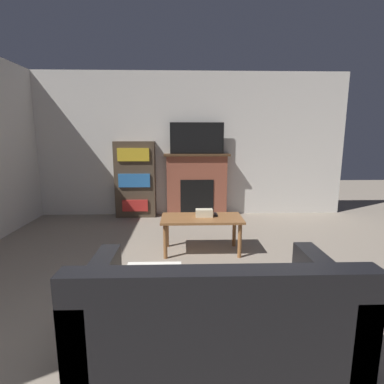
% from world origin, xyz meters
% --- Properties ---
extents(wall_back, '(6.37, 0.06, 2.70)m').
position_xyz_m(wall_back, '(0.00, 4.63, 1.35)').
color(wall_back, silver).
rests_on(wall_back, ground_plane).
extents(fireplace, '(1.24, 0.28, 1.19)m').
position_xyz_m(fireplace, '(0.33, 4.49, 0.60)').
color(fireplace, brown).
rests_on(fireplace, ground_plane).
extents(tv, '(1.00, 0.03, 0.58)m').
position_xyz_m(tv, '(0.33, 4.47, 1.48)').
color(tv, black).
rests_on(tv, fireplace).
extents(couch, '(1.80, 0.98, 0.80)m').
position_xyz_m(couch, '(0.27, 0.73, 0.27)').
color(couch, black).
rests_on(couch, ground_plane).
extents(coffee_table, '(1.06, 0.53, 0.48)m').
position_xyz_m(coffee_table, '(0.31, 2.62, 0.41)').
color(coffee_table, brown).
rests_on(coffee_table, ground_plane).
extents(tissue_box, '(0.22, 0.12, 0.10)m').
position_xyz_m(tissue_box, '(0.34, 2.65, 0.53)').
color(tissue_box, beige).
rests_on(tissue_box, coffee_table).
extents(remote_control, '(0.04, 0.15, 0.02)m').
position_xyz_m(remote_control, '(0.50, 2.72, 0.49)').
color(remote_control, black).
rests_on(remote_control, coffee_table).
extents(bookshelf, '(0.75, 0.29, 1.43)m').
position_xyz_m(bookshelf, '(-0.84, 4.47, 0.72)').
color(bookshelf, '#4C3D2D').
rests_on(bookshelf, ground_plane).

